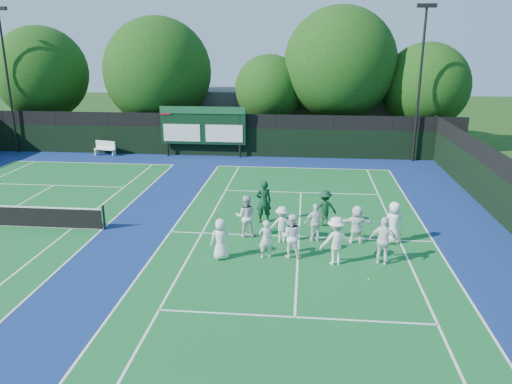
# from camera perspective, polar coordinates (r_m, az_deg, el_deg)

# --- Properties ---
(ground) EXTENTS (120.00, 120.00, 0.00)m
(ground) POSITION_cam_1_polar(r_m,az_deg,el_deg) (20.08, 4.85, -6.19)
(ground) COLOR #183A0F
(ground) RESTS_ON ground
(court_apron) EXTENTS (34.00, 32.00, 0.01)m
(court_apron) POSITION_cam_1_polar(r_m,az_deg,el_deg) (21.88, -11.05, -4.45)
(court_apron) COLOR navy
(court_apron) RESTS_ON ground
(near_court) EXTENTS (11.05, 23.85, 0.01)m
(near_court) POSITION_cam_1_polar(r_m,az_deg,el_deg) (21.00, 4.91, -5.10)
(near_court) COLOR #135F27
(near_court) RESTS_ON ground
(back_fence) EXTENTS (34.00, 0.08, 3.00)m
(back_fence) POSITION_cam_1_polar(r_m,az_deg,el_deg) (35.63, -4.33, 6.30)
(back_fence) COLOR black
(back_fence) RESTS_ON ground
(scoreboard) EXTENTS (6.00, 0.21, 3.55)m
(scoreboard) POSITION_cam_1_polar(r_m,az_deg,el_deg) (35.28, -6.11, 7.52)
(scoreboard) COLOR black
(scoreboard) RESTS_ON ground
(clubhouse) EXTENTS (18.00, 6.00, 4.00)m
(clubhouse) POSITION_cam_1_polar(r_m,az_deg,el_deg) (42.94, 2.85, 8.98)
(clubhouse) COLOR #59595E
(clubhouse) RESTS_ON ground
(light_pole_left) EXTENTS (1.20, 0.30, 10.12)m
(light_pole_left) POSITION_cam_1_polar(r_m,az_deg,el_deg) (40.24, -26.71, 12.91)
(light_pole_left) COLOR black
(light_pole_left) RESTS_ON ground
(light_pole_right) EXTENTS (1.20, 0.30, 10.12)m
(light_pole_right) POSITION_cam_1_polar(r_m,az_deg,el_deg) (35.00, 18.37, 13.49)
(light_pole_right) COLOR black
(light_pole_right) RESTS_ON ground
(bench) EXTENTS (1.68, 0.83, 1.03)m
(bench) POSITION_cam_1_polar(r_m,az_deg,el_deg) (37.47, -16.85, 4.89)
(bench) COLOR silver
(bench) RESTS_ON ground
(tree_a) EXTENTS (7.18, 7.18, 9.07)m
(tree_a) POSITION_cam_1_polar(r_m,az_deg,el_deg) (43.32, -23.07, 12.15)
(tree_a) COLOR black
(tree_a) RESTS_ON ground
(tree_b) EXTENTS (8.17, 8.17, 9.72)m
(tree_b) POSITION_cam_1_polar(r_m,az_deg,el_deg) (39.76, -10.92, 13.05)
(tree_b) COLOR black
(tree_b) RESTS_ON ground
(tree_c) EXTENTS (5.19, 5.19, 6.97)m
(tree_c) POSITION_cam_1_polar(r_m,az_deg,el_deg) (38.33, 1.77, 11.42)
(tree_c) COLOR black
(tree_c) RESTS_ON ground
(tree_d) EXTENTS (8.23, 8.23, 10.40)m
(tree_d) POSITION_cam_1_polar(r_m,az_deg,el_deg) (38.19, 9.80, 13.93)
(tree_d) COLOR black
(tree_d) RESTS_ON ground
(tree_e) EXTENTS (6.27, 6.27, 7.85)m
(tree_e) POSITION_cam_1_polar(r_m,az_deg,el_deg) (39.20, 19.01, 11.13)
(tree_e) COLOR black
(tree_e) RESTS_ON ground
(tennis_ball_1) EXTENTS (0.07, 0.07, 0.07)m
(tennis_ball_1) POSITION_cam_1_polar(r_m,az_deg,el_deg) (20.38, 4.67, -5.72)
(tennis_ball_1) COLOR yellow
(tennis_ball_1) RESTS_ON ground
(tennis_ball_2) EXTENTS (0.07, 0.07, 0.07)m
(tennis_ball_2) POSITION_cam_1_polar(r_m,az_deg,el_deg) (17.69, 12.76, -9.76)
(tennis_ball_2) COLOR yellow
(tennis_ball_2) RESTS_ON ground
(tennis_ball_3) EXTENTS (0.07, 0.07, 0.07)m
(tennis_ball_3) POSITION_cam_1_polar(r_m,az_deg,el_deg) (21.21, -1.08, -4.74)
(tennis_ball_3) COLOR yellow
(tennis_ball_3) RESTS_ON ground
(tennis_ball_5) EXTENTS (0.07, 0.07, 0.07)m
(tennis_ball_5) POSITION_cam_1_polar(r_m,az_deg,el_deg) (21.69, 12.04, -4.63)
(tennis_ball_5) COLOR yellow
(tennis_ball_5) RESTS_ON ground
(player_front_0) EXTENTS (0.89, 0.71, 1.58)m
(player_front_0) POSITION_cam_1_polar(r_m,az_deg,el_deg) (18.65, -4.06, -5.39)
(player_front_0) COLOR white
(player_front_0) RESTS_ON ground
(player_front_1) EXTENTS (0.63, 0.51, 1.50)m
(player_front_1) POSITION_cam_1_polar(r_m,az_deg,el_deg) (18.71, 1.12, -5.40)
(player_front_1) COLOR silver
(player_front_1) RESTS_ON ground
(player_front_2) EXTENTS (0.90, 0.73, 1.72)m
(player_front_2) POSITION_cam_1_polar(r_m,az_deg,el_deg) (18.77, 4.07, -5.01)
(player_front_2) COLOR white
(player_front_2) RESTS_ON ground
(player_front_3) EXTENTS (1.32, 0.98, 1.82)m
(player_front_3) POSITION_cam_1_polar(r_m,az_deg,el_deg) (18.37, 9.10, -5.53)
(player_front_3) COLOR white
(player_front_3) RESTS_ON ground
(player_front_4) EXTENTS (1.14, 0.77, 1.80)m
(player_front_4) POSITION_cam_1_polar(r_m,az_deg,el_deg) (18.75, 14.39, -5.43)
(player_front_4) COLOR white
(player_front_4) RESTS_ON ground
(player_back_0) EXTENTS (0.92, 0.74, 1.78)m
(player_back_0) POSITION_cam_1_polar(r_m,az_deg,el_deg) (20.70, -1.19, -2.77)
(player_back_0) COLOR silver
(player_back_0) RESTS_ON ground
(player_back_1) EXTENTS (1.02, 0.64, 1.52)m
(player_back_1) POSITION_cam_1_polar(r_m,az_deg,el_deg) (20.15, 2.97, -3.73)
(player_back_1) COLOR silver
(player_back_1) RESTS_ON ground
(player_back_2) EXTENTS (0.99, 0.56, 1.59)m
(player_back_2) POSITION_cam_1_polar(r_m,az_deg,el_deg) (20.37, 6.83, -3.50)
(player_back_2) COLOR white
(player_back_2) RESTS_ON ground
(player_back_3) EXTENTS (1.48, 0.48, 1.59)m
(player_back_3) POSITION_cam_1_polar(r_m,az_deg,el_deg) (20.46, 11.43, -3.63)
(player_back_3) COLOR white
(player_back_3) RESTS_ON ground
(player_back_4) EXTENTS (0.97, 0.76, 1.73)m
(player_back_4) POSITION_cam_1_polar(r_m,az_deg,el_deg) (20.75, 15.46, -3.41)
(player_back_4) COLOR white
(player_back_4) RESTS_ON ground
(coach_left) EXTENTS (0.80, 0.63, 1.94)m
(coach_left) POSITION_cam_1_polar(r_m,az_deg,el_deg) (22.27, 0.88, -1.11)
(coach_left) COLOR #0F371F
(coach_left) RESTS_ON ground
(coach_right) EXTENTS (1.15, 0.80, 1.63)m
(coach_right) POSITION_cam_1_polar(r_m,az_deg,el_deg) (22.10, 7.85, -1.84)
(coach_right) COLOR #0F391E
(coach_right) RESTS_ON ground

